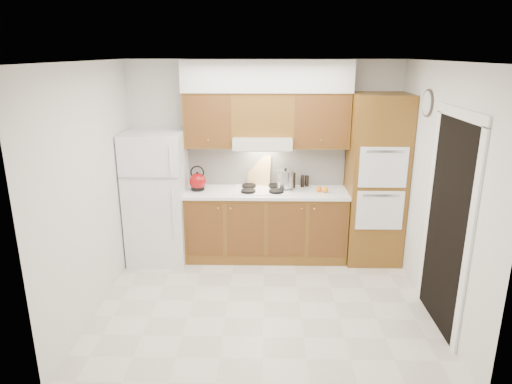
% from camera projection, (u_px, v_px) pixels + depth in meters
% --- Properties ---
extents(floor, '(3.60, 3.60, 0.00)m').
position_uv_depth(floor, '(263.00, 301.00, 5.13)').
color(floor, beige).
rests_on(floor, ground).
extents(ceiling, '(3.60, 3.60, 0.00)m').
position_uv_depth(ceiling, '(265.00, 61.00, 4.36)').
color(ceiling, white).
rests_on(ceiling, wall_back).
extents(wall_back, '(3.60, 0.02, 2.60)m').
position_uv_depth(wall_back, '(264.00, 159.00, 6.18)').
color(wall_back, silver).
rests_on(wall_back, floor).
extents(wall_left, '(0.02, 3.00, 2.60)m').
position_uv_depth(wall_left, '(93.00, 190.00, 4.78)').
color(wall_left, silver).
rests_on(wall_left, floor).
extents(wall_right, '(0.02, 3.00, 2.60)m').
position_uv_depth(wall_right, '(438.00, 192.00, 4.71)').
color(wall_right, silver).
rests_on(wall_right, floor).
extents(fridge, '(0.75, 0.72, 1.72)m').
position_uv_depth(fridge, '(157.00, 197.00, 5.99)').
color(fridge, white).
rests_on(fridge, floor).
extents(base_cabinets, '(2.11, 0.60, 0.90)m').
position_uv_depth(base_cabinets, '(266.00, 225.00, 6.14)').
color(base_cabinets, brown).
rests_on(base_cabinets, floor).
extents(countertop, '(2.13, 0.62, 0.04)m').
position_uv_depth(countertop, '(266.00, 192.00, 5.99)').
color(countertop, white).
rests_on(countertop, base_cabinets).
extents(backsplash, '(2.11, 0.03, 0.56)m').
position_uv_depth(backsplash, '(266.00, 165.00, 6.18)').
color(backsplash, white).
rests_on(backsplash, countertop).
extents(oven_cabinet, '(0.70, 0.65, 2.20)m').
position_uv_depth(oven_cabinet, '(375.00, 180.00, 5.90)').
color(oven_cabinet, brown).
rests_on(oven_cabinet, floor).
extents(upper_cab_left, '(0.63, 0.33, 0.70)m').
position_uv_depth(upper_cab_left, '(209.00, 120.00, 5.87)').
color(upper_cab_left, brown).
rests_on(upper_cab_left, wall_back).
extents(upper_cab_right, '(0.73, 0.33, 0.70)m').
position_uv_depth(upper_cab_right, '(320.00, 120.00, 5.84)').
color(upper_cab_right, brown).
rests_on(upper_cab_right, wall_back).
extents(range_hood, '(0.75, 0.45, 0.15)m').
position_uv_depth(range_hood, '(263.00, 142.00, 5.88)').
color(range_hood, silver).
rests_on(range_hood, wall_back).
extents(upper_cab_over_hood, '(0.75, 0.33, 0.55)m').
position_uv_depth(upper_cab_over_hood, '(263.00, 114.00, 5.83)').
color(upper_cab_over_hood, brown).
rests_on(upper_cab_over_hood, range_hood).
extents(soffit, '(2.13, 0.36, 0.40)m').
position_uv_depth(soffit, '(267.00, 76.00, 5.68)').
color(soffit, silver).
rests_on(soffit, wall_back).
extents(cooktop, '(0.74, 0.50, 0.01)m').
position_uv_depth(cooktop, '(262.00, 190.00, 6.00)').
color(cooktop, white).
rests_on(cooktop, countertop).
extents(doorway, '(0.02, 0.90, 2.10)m').
position_uv_depth(doorway, '(447.00, 227.00, 4.45)').
color(doorway, black).
rests_on(doorway, floor).
extents(wall_clock, '(0.02, 0.30, 0.30)m').
position_uv_depth(wall_clock, '(428.00, 103.00, 4.98)').
color(wall_clock, '#3F3833').
rests_on(wall_clock, wall_right).
extents(kettle, '(0.28, 0.28, 0.22)m').
position_uv_depth(kettle, '(198.00, 181.00, 5.98)').
color(kettle, maroon).
rests_on(kettle, countertop).
extents(cutting_board, '(0.33, 0.17, 0.41)m').
position_uv_depth(cutting_board, '(259.00, 171.00, 6.18)').
color(cutting_board, '#DDAE71').
rests_on(cutting_board, countertop).
extents(stock_pot, '(0.23, 0.23, 0.22)m').
position_uv_depth(stock_pot, '(285.00, 179.00, 6.00)').
color(stock_pot, '#ABABAF').
rests_on(stock_pot, cooktop).
extents(condiment_a, '(0.07, 0.07, 0.20)m').
position_uv_depth(condiment_a, '(293.00, 180.00, 6.11)').
color(condiment_a, black).
rests_on(condiment_a, countertop).
extents(condiment_b, '(0.05, 0.05, 0.16)m').
position_uv_depth(condiment_b, '(302.00, 181.00, 6.13)').
color(condiment_b, black).
rests_on(condiment_b, countertop).
extents(condiment_c, '(0.06, 0.06, 0.15)m').
position_uv_depth(condiment_c, '(307.00, 181.00, 6.16)').
color(condiment_c, black).
rests_on(condiment_c, countertop).
extents(orange_near, '(0.08, 0.08, 0.08)m').
position_uv_depth(orange_near, '(325.00, 190.00, 5.90)').
color(orange_near, orange).
rests_on(orange_near, countertop).
extents(orange_far, '(0.08, 0.08, 0.07)m').
position_uv_depth(orange_far, '(319.00, 189.00, 5.92)').
color(orange_far, orange).
rests_on(orange_far, countertop).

